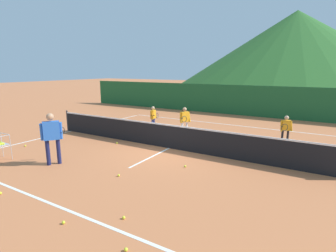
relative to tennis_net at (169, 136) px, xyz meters
The scene contains 20 objects.
ground_plane 0.50m from the tennis_net, ahead, with size 120.00×120.00×0.00m, color #C67042.
line_baseline_near 5.31m from the tennis_net, 90.00° to the right, with size 11.71×0.08×0.01m, color white.
line_baseline_far 5.73m from the tennis_net, 90.00° to the left, with size 11.71×0.08×0.01m, color white.
line_sideline_west 5.87m from the tennis_net, behind, with size 0.08×11.00×0.01m, color white.
line_service_center 0.50m from the tennis_net, ahead, with size 0.08×5.08×0.01m, color white.
tennis_net is the anchor object (origin of this frame).
instructor 4.28m from the tennis_net, 123.89° to the right, with size 0.58×0.84×1.73m.
student_0 3.39m from the tennis_net, 134.64° to the left, with size 0.50×0.55×1.23m.
student_1 2.19m from the tennis_net, 101.03° to the left, with size 0.43×0.73×1.37m.
student_2 4.87m from the tennis_net, 36.84° to the left, with size 0.50×0.63×1.24m.
tennis_ball_0 6.21m from the tennis_net, 66.33° to the right, with size 0.07×0.07×0.07m, color yellow.
tennis_ball_2 5.93m from the tennis_net, 151.42° to the right, with size 0.07×0.07×0.07m, color yellow.
tennis_ball_3 2.22m from the tennis_net, 45.49° to the right, with size 0.07×0.07×0.07m, color yellow.
tennis_ball_4 5.25m from the tennis_net, 69.96° to the right, with size 0.07×0.07×0.07m, color yellow.
tennis_ball_5 2.36m from the tennis_net, 165.34° to the right, with size 0.07×0.07×0.07m, color yellow.
tennis_ball_7 5.77m from the tennis_net, 81.50° to the right, with size 0.07×0.07×0.07m, color yellow.
tennis_ball_8 3.26m from the tennis_net, 86.96° to the right, with size 0.07×0.07×0.07m, color yellow.
tennis_ball_9 5.89m from the tennis_net, 106.13° to the right, with size 0.07×0.07×0.07m, color yellow.
windscreen_fence 9.25m from the tennis_net, 90.00° to the left, with size 25.75×0.08×2.06m, color #1E5B2D.
hill_0 54.80m from the tennis_net, 91.71° to the left, with size 47.31×47.31×14.91m, color #2D6628.
Camera 1 is at (5.20, -8.77, 3.11)m, focal length 28.31 mm.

